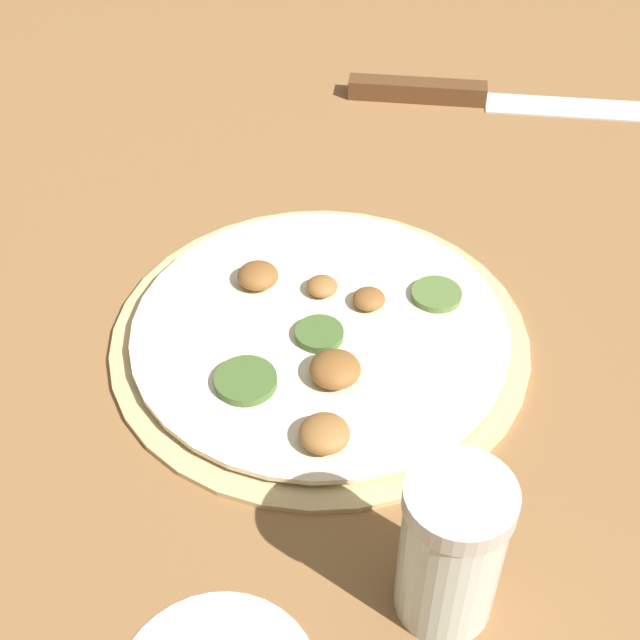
# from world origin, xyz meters

# --- Properties ---
(ground_plane) EXTENTS (3.00, 3.00, 0.00)m
(ground_plane) POSITION_xyz_m (0.00, 0.00, 0.00)
(ground_plane) COLOR olive
(pizza) EXTENTS (0.28, 0.28, 0.03)m
(pizza) POSITION_xyz_m (0.00, -0.00, 0.01)
(pizza) COLOR #D6B77A
(pizza) RESTS_ON ground_plane
(knife) EXTENTS (0.05, 0.33, 0.02)m
(knife) POSITION_xyz_m (-0.32, 0.12, 0.01)
(knife) COLOR silver
(knife) RESTS_ON ground_plane
(spice_jar) EXTENTS (0.05, 0.05, 0.10)m
(spice_jar) POSITION_xyz_m (0.19, 0.07, 0.05)
(spice_jar) COLOR silver
(spice_jar) RESTS_ON ground_plane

